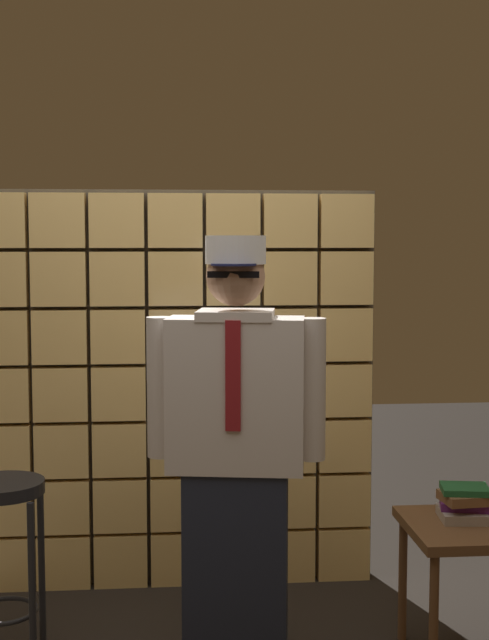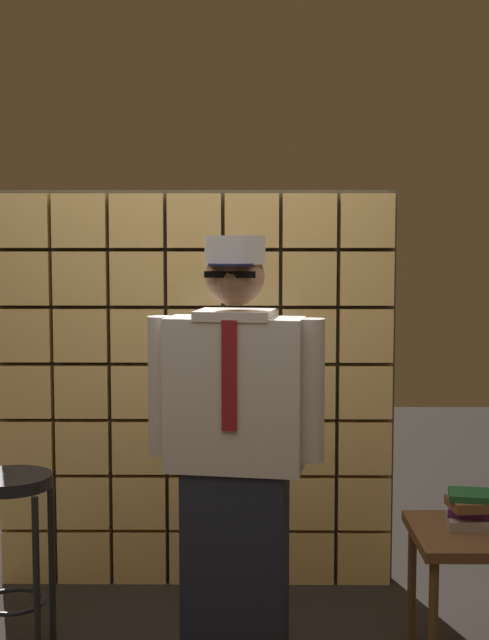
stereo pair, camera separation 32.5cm
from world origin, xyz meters
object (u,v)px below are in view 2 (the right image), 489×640
at_px(bar_stool, 11,521).
at_px(standing_person, 235,451).
at_px(book_stack, 475,510).
at_px(side_table, 479,550).

bearing_deg(bar_stool, standing_person, -11.11).
bearing_deg(book_stack, side_table, -81.25).
xyz_separation_m(standing_person, side_table, (0.95, 0.05, -0.40)).
xyz_separation_m(standing_person, bar_stool, (-0.91, 0.18, -0.33)).
relative_size(standing_person, book_stack, 6.81).
relative_size(side_table, book_stack, 2.27).
bearing_deg(bar_stool, book_stack, -2.43).
height_order(bar_stool, side_table, bar_stool).
distance_m(standing_person, book_stack, 0.98).
height_order(standing_person, book_stack, standing_person).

